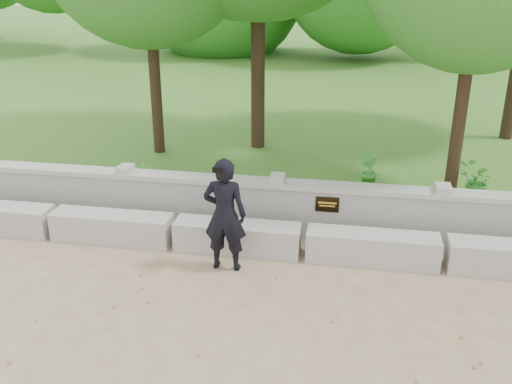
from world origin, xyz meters
TOP-DOWN VIEW (x-y plane):
  - ground at (0.00, 0.00)m, footprint 80.00×80.00m
  - lawn at (0.00, 14.00)m, footprint 40.00×22.00m
  - concrete_bench at (0.00, 1.90)m, footprint 11.90×0.45m
  - parapet_wall at (0.00, 2.60)m, footprint 12.50×0.35m
  - man_main at (-1.06, 1.36)m, footprint 0.60×0.54m
  - shrub_a at (-2.96, 3.30)m, footprint 0.35×0.32m
  - shrub_b at (0.93, 4.21)m, footprint 0.46×0.48m
  - shrub_c at (2.76, 4.04)m, footprint 0.70×0.65m

SIDE VIEW (x-z plane):
  - ground at x=0.00m, z-range 0.00..0.00m
  - lawn at x=0.00m, z-range 0.00..0.25m
  - concrete_bench at x=0.00m, z-range 0.00..0.45m
  - parapet_wall at x=0.00m, z-range 0.01..0.91m
  - shrub_a at x=-2.96m, z-range 0.25..0.80m
  - shrub_c at x=2.76m, z-range 0.25..0.89m
  - shrub_b at x=0.93m, z-range 0.25..0.93m
  - man_main at x=-1.06m, z-range 0.00..1.66m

